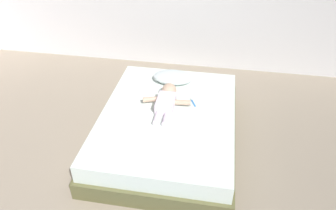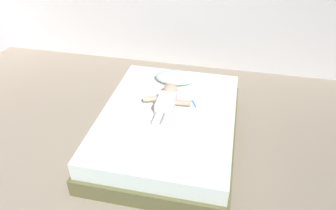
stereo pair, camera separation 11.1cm
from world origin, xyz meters
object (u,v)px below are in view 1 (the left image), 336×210
baby (167,100)px  toothbrush (193,102)px  bed (168,127)px  pillow (173,77)px

baby → toothbrush: baby is taller
bed → pillow: pillow is taller
bed → pillow: bearing=94.2°
toothbrush → baby: bearing=-162.1°
bed → baby: baby is taller
pillow → toothbrush: size_ratio=3.47×
pillow → toothbrush: (0.29, -0.40, -0.05)m
bed → baby: 0.29m
pillow → toothbrush: 0.50m
bed → toothbrush: toothbrush is taller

